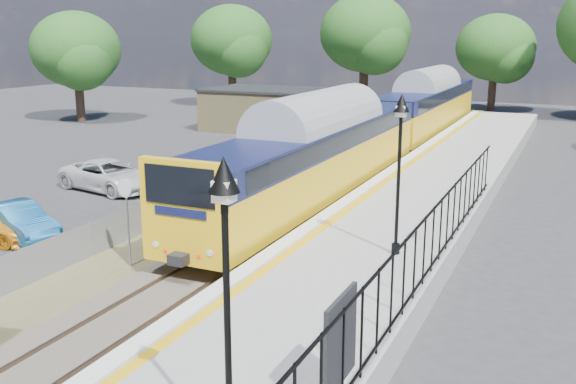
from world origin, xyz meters
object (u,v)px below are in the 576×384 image
Objects in this scene: victorian_lamp_north at (400,137)px; car_white at (109,175)px; train at (387,121)px; speed_sign at (127,208)px; victorian_lamp_south at (225,242)px; car_blue at (18,221)px.

victorian_lamp_north is 16.53m from car_white.
speed_sign is at bearing -97.23° from train.
victorian_lamp_north reaches higher than speed_sign.
victorian_lamp_south reaches higher than train.
speed_sign is (-2.50, -19.70, -0.40)m from train.
train is 10.47× the size of car_blue.
victorian_lamp_south is 0.91× the size of car_white.
train reaches higher than car_blue.
car_blue is at bearing -173.66° from victorian_lamp_north.
victorian_lamp_south is 16.34m from car_blue.
car_white is at bearing 139.48° from speed_sign.
victorian_lamp_north is at bearing 91.15° from victorian_lamp_south.
car_white is (-15.12, 5.65, -3.60)m from victorian_lamp_north.
speed_sign is at bearing -164.06° from victorian_lamp_north.
speed_sign is 0.73× the size of car_blue.
speed_sign reaches higher than car_blue.
car_white is at bearing -129.71° from train.
victorian_lamp_south is 1.00× the size of victorian_lamp_north.
train is 20.62m from car_blue.
train is 15.45m from car_white.
speed_sign is 10.82m from car_white.
victorian_lamp_north is 13.83m from car_blue.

